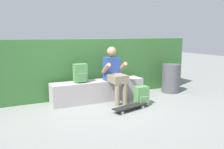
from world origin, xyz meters
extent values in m
plane|color=gray|center=(0.00, 0.00, 0.00)|extent=(24.00, 24.00, 0.00)
cube|color=#A29A9B|center=(0.00, 0.37, 0.23)|extent=(2.12, 0.43, 0.46)
cube|color=#2D4793|center=(0.30, 0.30, 0.72)|extent=(0.34, 0.22, 0.52)
sphere|color=tan|center=(0.30, 0.30, 1.10)|extent=(0.21, 0.21, 0.21)
cube|color=gray|center=(0.30, -0.01, 0.54)|extent=(0.32, 0.40, 0.17)
cylinder|color=gray|center=(0.21, -0.16, 0.23)|extent=(0.11, 0.11, 0.46)
cylinder|color=gray|center=(0.39, -0.16, 0.23)|extent=(0.11, 0.11, 0.46)
cylinder|color=tan|center=(0.10, 0.16, 0.76)|extent=(0.09, 0.33, 0.27)
cylinder|color=tan|center=(0.50, 0.16, 0.76)|extent=(0.09, 0.33, 0.27)
cube|color=black|center=(0.30, -0.54, 0.08)|extent=(0.82, 0.39, 0.02)
cylinder|color=silver|center=(0.55, -0.40, 0.03)|extent=(0.06, 0.04, 0.05)
cylinder|color=silver|center=(0.59, -0.55, 0.03)|extent=(0.06, 0.04, 0.05)
cylinder|color=silver|center=(0.01, -0.54, 0.03)|extent=(0.06, 0.04, 0.05)
cylinder|color=silver|center=(0.05, -0.68, 0.03)|extent=(0.06, 0.04, 0.05)
cube|color=#51894C|center=(-0.42, 0.37, 0.66)|extent=(0.28, 0.18, 0.40)
cube|color=#4D8250|center=(-0.42, 0.25, 0.58)|extent=(0.20, 0.05, 0.18)
cube|color=#51894C|center=(0.69, -0.34, 0.20)|extent=(0.28, 0.18, 0.40)
cube|color=#60845A|center=(0.69, -0.46, 0.12)|extent=(0.20, 0.05, 0.18)
cube|color=#33652F|center=(0.26, 1.01, 0.69)|extent=(4.94, 0.55, 1.37)
cylinder|color=#4C4C51|center=(1.98, 0.27, 0.36)|extent=(0.46, 0.46, 0.73)
camera|label=1|loc=(-1.93, -4.32, 1.48)|focal=37.02mm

